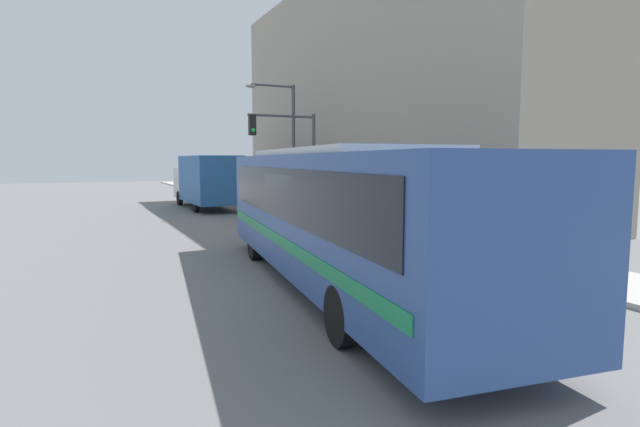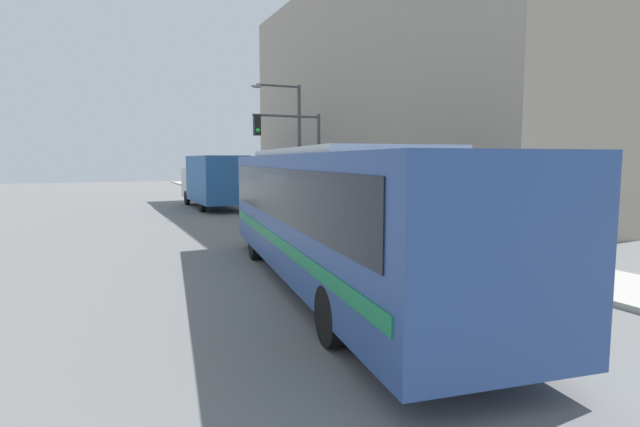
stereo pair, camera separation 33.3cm
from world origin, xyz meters
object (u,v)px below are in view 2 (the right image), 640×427
Objects in this scene: parking_meter at (338,203)px; pedestrian_near_corner at (315,198)px; city_bus at (335,209)px; street_lamp at (292,136)px; fire_hydrant at (428,233)px; delivery_truck at (213,180)px; traffic_light_pole at (295,146)px.

pedestrian_near_corner reaches higher than parking_meter.
pedestrian_near_corner is (0.57, 3.77, -0.06)m from parking_meter.
city_bus is 15.45m from street_lamp.
street_lamp is at bearing 90.64° from fire_hydrant.
city_bus is 7.57× the size of pedestrian_near_corner.
traffic_light_pole is (2.19, -7.55, 1.80)m from delivery_truck.
fire_hydrant is at bearing -83.28° from traffic_light_pole.
fire_hydrant is 0.12× the size of street_lamp.
city_bus is at bearing -116.94° from parking_meter.
parking_meter is 5.92m from street_lamp.
pedestrian_near_corner is (0.57, 10.10, 0.42)m from fire_hydrant.
parking_meter is 0.20× the size of street_lamp.
pedestrian_near_corner is at bearing -61.88° from street_lamp.
traffic_light_pole is (-1.03, 8.72, 2.96)m from fire_hydrant.
city_bus reaches higher than parking_meter.
city_bus is 10.65m from parking_meter.
delivery_truck is at bearing 92.96° from city_bus.
traffic_light_pole is 3.78× the size of parking_meter.
traffic_light_pole reaches higher than fire_hydrant.
parking_meter is at bearing 70.72° from city_bus.
fire_hydrant is 6.35m from parking_meter.
fire_hydrant is at bearing -89.36° from street_lamp.
city_bus is 9.49× the size of parking_meter.
city_bus is 5.88m from fire_hydrant.
city_bus is 1.49× the size of delivery_truck.
city_bus is at bearing -107.87° from street_lamp.
pedestrian_near_corner reaches higher than fire_hydrant.
traffic_light_pole is at bearing -139.25° from pedestrian_near_corner.
traffic_light_pole is 0.74× the size of street_lamp.
traffic_light_pole reaches higher than delivery_truck.
delivery_truck reaches higher than pedestrian_near_corner.
pedestrian_near_corner is (1.60, 1.38, -2.53)m from traffic_light_pole.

